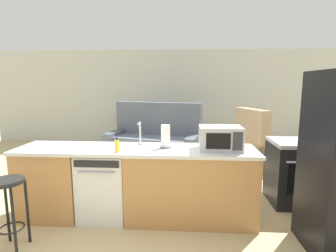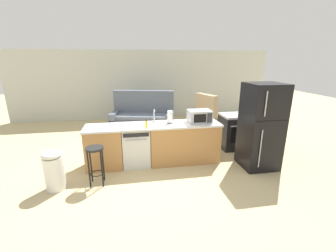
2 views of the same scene
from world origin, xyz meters
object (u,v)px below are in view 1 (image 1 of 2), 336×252
Objects in this scene: microwave at (220,138)px; soap_bottle at (117,146)px; stove_range at (298,172)px; armchair at (259,151)px; dishwasher at (105,184)px; paper_towel_roll at (165,137)px; kettle at (319,137)px; couch at (155,142)px; bar_stool at (9,199)px.

microwave is 1.22m from soap_bottle.
armchair is (-0.11, 1.58, -0.10)m from stove_range.
soap_bottle is 0.15× the size of armchair.
paper_towel_roll is (0.76, 0.05, 0.62)m from dishwasher.
soap_bottle is 2.62m from kettle.
couch reaches higher than paper_towel_roll.
stove_range is at bearing 11.91° from dishwasher.
couch reaches higher than soap_bottle.
microwave is at bearing -0.05° from dishwasher.
microwave is at bearing 18.36° from bar_stool.
soap_bottle reaches higher than dishwasher.
couch is at bearing 138.16° from kettle.
stove_range is 5.11× the size of soap_bottle.
microwave is 2.48m from armchair.
couch is at bearing 112.68° from microwave.
couch reaches higher than stove_range.
dishwasher is 0.39× the size of couch.
bar_stool is at bearing -153.08° from paper_towel_roll.
kettle is (2.55, 0.63, 0.01)m from soap_bottle.
soap_bottle is at bearing -42.86° from dishwasher.
dishwasher is at bearing -171.32° from kettle.
kettle is 1.84m from armchair.
armchair reaches higher than kettle.
microwave reaches higher than bar_stool.
dishwasher is 0.93× the size of stove_range.
microwave is (-1.18, -0.55, 0.59)m from stove_range.
soap_bottle is 3.32m from armchair.
paper_towel_roll is at bearing 26.92° from bar_stool.
armchair reaches higher than paper_towel_roll.
kettle is 0.28× the size of bar_stool.
armchair is at bearing 63.38° from microwave.
kettle reaches higher than soap_bottle.
couch is 1.80× the size of armchair.
paper_towel_roll reaches higher than kettle.
dishwasher is at bearing 43.65° from bar_stool.
soap_bottle reaches higher than bar_stool.
microwave reaches higher than stove_range.
paper_towel_roll reaches higher than soap_bottle.
paper_towel_roll reaches higher than stove_range.
stove_range is 3.60m from bar_stool.
kettle is at bearing -41.84° from couch.
stove_range is at bearing 17.61° from soap_bottle.
dishwasher is 2.98× the size of paper_towel_roll.
dishwasher is 0.70× the size of armchair.
armchair reaches higher than microwave.
paper_towel_roll is 1.78m from bar_stool.
armchair is at bearing 99.16° from kettle.
kettle is 0.17× the size of armchair.
stove_range is at bearing 25.05° from microwave.
couch reaches higher than microwave.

